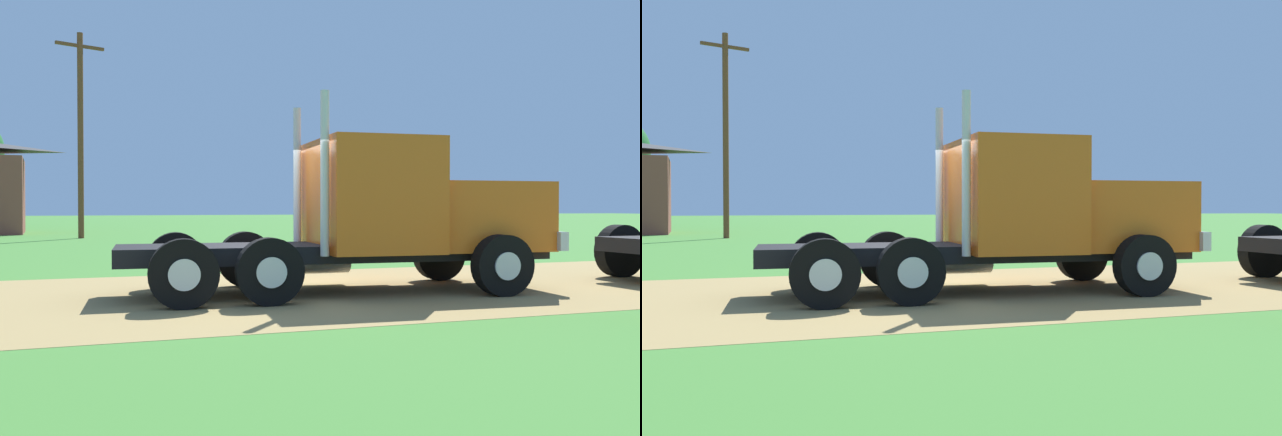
# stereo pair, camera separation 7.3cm
# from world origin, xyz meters

# --- Properties ---
(ground_plane) EXTENTS (200.00, 200.00, 0.00)m
(ground_plane) POSITION_xyz_m (0.00, 0.00, 0.00)
(ground_plane) COLOR #417B30
(dirt_track) EXTENTS (120.00, 6.84, 0.01)m
(dirt_track) POSITION_xyz_m (0.00, 0.00, 0.00)
(dirt_track) COLOR #9D824D
(dirt_track) RESTS_ON ground_plane
(truck_foreground_white) EXTENTS (7.52, 3.08, 3.27)m
(truck_foreground_white) POSITION_xyz_m (1.66, -0.30, 1.27)
(truck_foreground_white) COLOR black
(truck_foreground_white) RESTS_ON ground_plane
(utility_pole_far) EXTENTS (2.11, 0.89, 9.41)m
(utility_pole_far) POSITION_xyz_m (-3.87, 21.19, 4.97)
(utility_pole_far) COLOR brown
(utility_pole_far) RESTS_ON ground_plane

